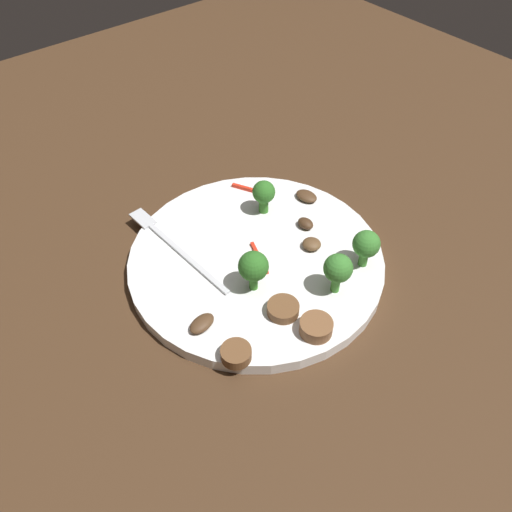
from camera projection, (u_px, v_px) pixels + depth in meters
ground_plane at (256, 265)px, 0.62m from camera, size 1.40×1.40×0.00m
plate at (256, 261)px, 0.61m from camera, size 0.30×0.30×0.02m
fork at (171, 243)px, 0.62m from camera, size 0.18×0.02×0.00m
broccoli_floret_0 at (366, 245)px, 0.58m from camera, size 0.03×0.03×0.05m
broccoli_floret_1 at (338, 269)px, 0.55m from camera, size 0.03×0.03×0.05m
broccoli_floret_2 at (264, 193)px, 0.64m from camera, size 0.03×0.03×0.04m
broccoli_floret_3 at (253, 267)px, 0.55m from camera, size 0.03×0.03×0.05m
sausage_slice_0 at (236, 354)px, 0.51m from camera, size 0.04×0.04×0.01m
sausage_slice_1 at (316, 327)px, 0.53m from camera, size 0.05×0.05×0.01m
sausage_slice_2 at (283, 309)px, 0.55m from camera, size 0.04×0.04×0.01m
mushroom_0 at (202, 323)px, 0.54m from camera, size 0.02×0.03×0.01m
mushroom_1 at (306, 196)px, 0.68m from camera, size 0.03×0.03×0.01m
mushroom_2 at (312, 244)px, 0.61m from camera, size 0.03×0.03×0.01m
mushroom_3 at (303, 222)px, 0.64m from camera, size 0.02×0.02×0.01m
pepper_strip_0 at (246, 189)px, 0.69m from camera, size 0.04×0.02×0.00m
pepper_strip_1 at (257, 259)px, 0.60m from camera, size 0.05×0.02×0.00m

